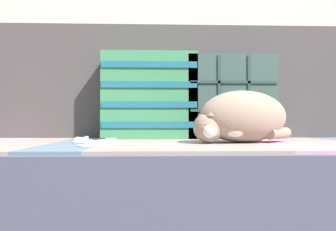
{
  "coord_description": "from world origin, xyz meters",
  "views": [
    {
      "loc": [
        0.01,
        -1.18,
        0.46
      ],
      "look_at": [
        0.05,
        0.01,
        0.49
      ],
      "focal_mm": 35.0,
      "sensor_mm": 36.0,
      "label": 1
    }
  ],
  "objects_px": {
    "throw_pillow_quilted": "(231,97)",
    "game_remote_far": "(100,142)",
    "throw_pillow_striped": "(150,96)",
    "couch": "(154,192)",
    "sleeping_cat": "(241,118)",
    "game_remote_near": "(82,139)"
  },
  "relations": [
    {
      "from": "throw_pillow_quilted",
      "to": "game_remote_far",
      "type": "distance_m",
      "value": 0.7
    },
    {
      "from": "throw_pillow_quilted",
      "to": "throw_pillow_striped",
      "type": "relative_size",
      "value": 0.94
    },
    {
      "from": "throw_pillow_striped",
      "to": "game_remote_far",
      "type": "distance_m",
      "value": 0.47
    },
    {
      "from": "couch",
      "to": "throw_pillow_quilted",
      "type": "xyz_separation_m",
      "value": [
        0.35,
        0.24,
        0.39
      ]
    },
    {
      "from": "sleeping_cat",
      "to": "couch",
      "type": "bearing_deg",
      "value": 167.11
    },
    {
      "from": "couch",
      "to": "throw_pillow_quilted",
      "type": "height_order",
      "value": "throw_pillow_quilted"
    },
    {
      "from": "game_remote_far",
      "to": "throw_pillow_quilted",
      "type": "bearing_deg",
      "value": 36.78
    },
    {
      "from": "throw_pillow_striped",
      "to": "game_remote_near",
      "type": "height_order",
      "value": "throw_pillow_striped"
    },
    {
      "from": "couch",
      "to": "throw_pillow_quilted",
      "type": "bearing_deg",
      "value": 34.42
    },
    {
      "from": "couch",
      "to": "throw_pillow_striped",
      "type": "distance_m",
      "value": 0.46
    },
    {
      "from": "sleeping_cat",
      "to": "game_remote_far",
      "type": "bearing_deg",
      "value": -170.32
    },
    {
      "from": "throw_pillow_striped",
      "to": "game_remote_near",
      "type": "xyz_separation_m",
      "value": [
        -0.26,
        -0.22,
        -0.19
      ]
    },
    {
      "from": "throw_pillow_quilted",
      "to": "throw_pillow_striped",
      "type": "distance_m",
      "value": 0.38
    },
    {
      "from": "couch",
      "to": "game_remote_near",
      "type": "height_order",
      "value": "game_remote_near"
    },
    {
      "from": "couch",
      "to": "game_remote_far",
      "type": "height_order",
      "value": "game_remote_far"
    },
    {
      "from": "throw_pillow_striped",
      "to": "game_remote_near",
      "type": "bearing_deg",
      "value": -140.03
    },
    {
      "from": "sleeping_cat",
      "to": "game_remote_near",
      "type": "xyz_separation_m",
      "value": [
        -0.6,
        0.1,
        -0.08
      ]
    },
    {
      "from": "throw_pillow_striped",
      "to": "sleeping_cat",
      "type": "distance_m",
      "value": 0.48
    },
    {
      "from": "throw_pillow_striped",
      "to": "throw_pillow_quilted",
      "type": "bearing_deg",
      "value": 0.07
    },
    {
      "from": "throw_pillow_striped",
      "to": "game_remote_far",
      "type": "height_order",
      "value": "throw_pillow_striped"
    },
    {
      "from": "game_remote_near",
      "to": "throw_pillow_striped",
      "type": "bearing_deg",
      "value": 39.97
    },
    {
      "from": "couch",
      "to": "sleeping_cat",
      "type": "height_order",
      "value": "sleeping_cat"
    }
  ]
}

